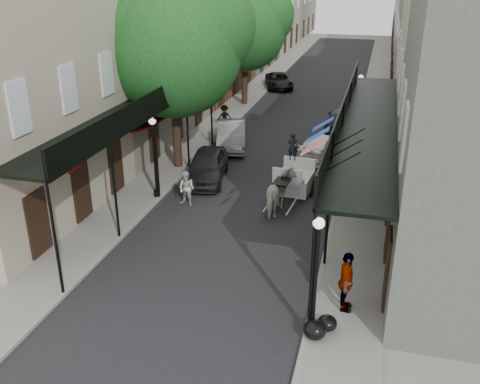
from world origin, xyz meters
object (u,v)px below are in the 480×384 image
Objects in this scene: lamppost_left at (155,156)px; pedestrian_sidewalk_right at (346,282)px; lamppost_right_near at (315,276)px; carriage at (297,165)px; tree_far at (250,25)px; pedestrian_sidewalk_left at (224,117)px; car_left_near at (207,166)px; lamppost_right_far at (359,104)px; car_right_near at (324,147)px; car_left_mid at (231,135)px; horse at (281,193)px; car_right_far at (341,120)px; car_left_far at (279,81)px; tree_near at (182,41)px; pedestrian_walking at (187,189)px.

pedestrian_sidewalk_right is at bearing -36.23° from lamppost_left.
lamppost_right_near is 1.21× the size of carriage.
pedestrian_sidewalk_left is at bearing -89.63° from tree_far.
car_left_near is (1.50, 2.76, -1.29)m from lamppost_left.
tree_far is 11.05m from lamppost_right_far.
pedestrian_sidewalk_left is at bearing -12.11° from car_right_near.
lamppost_right_near is 0.84× the size of car_left_near.
horse is at bearing -75.66° from car_left_mid.
car_right_far is (5.65, 10.24, -0.00)m from car_left_near.
car_left_far is (-4.85, 24.58, -0.29)m from horse.
carriage is 0.67× the size of car_left_mid.
lamppost_right_near is at bearing 112.55° from car_right_near.
pedestrian_sidewalk_left reaches higher than car_right_far.
tree_far reaches higher than lamppost_right_far.
tree_far is 2.80× the size of carriage.
horse is at bearing 107.15° from lamppost_right_near.
pedestrian_sidewalk_right reaches higher than car_right_near.
tree_near is 12.78m from car_right_far.
pedestrian_sidewalk_right is (8.99, -6.59, -0.94)m from lamppost_left.
car_right_near is 1.05× the size of car_right_far.
tree_near is at bearing 124.27° from lamppost_right_near.
car_left_mid is (1.38, -3.26, -0.13)m from pedestrian_sidewalk_left.
pedestrian_sidewalk_left is 0.35× the size of car_left_near.
car_left_far is (1.02, 6.40, -5.21)m from tree_far.
lamppost_right_far is (8.35, -6.18, -3.79)m from tree_far.
car_left_near is 11.70m from car_right_far.
car_left_far is (-7.32, 32.58, -1.42)m from lamppost_right_near.
lamppost_left reaches higher than car_right_near.
car_right_near is at bearing -92.79° from horse.
pedestrian_sidewalk_right is at bearing 88.21° from pedestrian_sidewalk_left.
pedestrian_sidewalk_left is 7.46m from car_right_far.
lamppost_left is (-8.20, 8.00, 0.00)m from lamppost_right_near.
car_right_far is (7.25, 8.82, -5.74)m from tree_near.
lamppost_left is at bearing -89.54° from tree_far.
car_left_mid is 5.44m from car_right_near.
pedestrian_walking is at bearing 8.72° from horse.
pedestrian_sidewalk_left is at bearing 90.02° from tree_near.
horse reaches higher than car_left_mid.
car_left_far is (-8.12, 31.17, -0.48)m from pedestrian_sidewalk_right.
pedestrian_sidewalk_right is (0.79, 1.41, -0.94)m from lamppost_right_near.
lamppost_right_far reaches higher than car_right_near.
horse is 4.18m from pedestrian_walking.
lamppost_left reaches higher than pedestrian_walking.
car_left_far is at bearing 11.69° from pedestrian_sidewalk_right.
horse is 1.10× the size of pedestrian_sidewalk_right.
car_right_far is (5.87, 5.00, -0.00)m from car_left_mid.
car_right_near is (6.80, 3.29, -5.82)m from tree_near.
tree_far is at bearing -67.48° from horse.
car_right_near is (6.80, -3.79, -0.22)m from pedestrian_sidewalk_left.
car_right_far is at bearing 87.92° from carriage.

